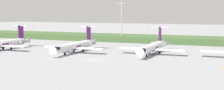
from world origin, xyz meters
TOP-DOWN VIEW (x-y plane):
  - ground_plane at (0.00, 30.00)m, footprint 500.00×500.00m
  - grass_berm at (0.00, 63.02)m, footprint 320.00×20.00m
  - regional_jet_second at (-42.33, 10.53)m, footprint 22.81×31.00m
  - regional_jet_third at (-13.21, 14.22)m, footprint 22.81×31.00m
  - regional_jet_fourth at (13.58, 20.00)m, footprint 22.81×31.00m
  - antenna_mast at (-11.30, 56.76)m, footprint 4.40×0.50m
  - safety_cone_front_marker at (37.28, 0.38)m, footprint 0.44×0.44m

SIDE VIEW (x-z plane):
  - ground_plane at x=0.00m, z-range 0.00..0.00m
  - safety_cone_front_marker at x=37.28m, z-range 0.00..0.55m
  - grass_berm at x=0.00m, z-range 0.00..2.84m
  - regional_jet_second at x=-42.33m, z-range -1.96..7.04m
  - regional_jet_third at x=-13.21m, z-range -1.96..7.04m
  - regional_jet_fourth at x=13.58m, z-range -1.96..7.04m
  - antenna_mast at x=-11.30m, z-range -2.50..25.85m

